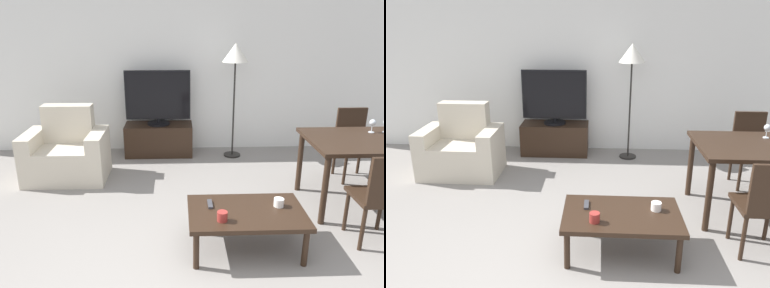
% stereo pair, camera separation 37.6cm
% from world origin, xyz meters
% --- Properties ---
extents(wall_back, '(7.40, 0.06, 2.70)m').
position_xyz_m(wall_back, '(0.00, 3.49, 1.35)').
color(wall_back, white).
rests_on(wall_back, ground_plane).
extents(armchair, '(0.98, 0.66, 0.90)m').
position_xyz_m(armchair, '(-1.40, 2.39, 0.32)').
color(armchair, beige).
rests_on(armchair, ground_plane).
extents(tv_stand, '(0.97, 0.43, 0.46)m').
position_xyz_m(tv_stand, '(-0.30, 3.20, 0.23)').
color(tv_stand, black).
rests_on(tv_stand, ground_plane).
extents(tv, '(0.92, 0.32, 0.78)m').
position_xyz_m(tv, '(-0.30, 3.20, 0.85)').
color(tv, black).
rests_on(tv, tv_stand).
extents(coffee_table, '(0.99, 0.63, 0.37)m').
position_xyz_m(coffee_table, '(0.56, 0.77, 0.33)').
color(coffee_table, black).
rests_on(coffee_table, ground_plane).
extents(dining_table, '(1.23, 0.88, 0.75)m').
position_xyz_m(dining_table, '(1.93, 1.53, 0.66)').
color(dining_table, black).
rests_on(dining_table, ground_plane).
extents(dining_chair_near, '(0.40, 0.40, 0.87)m').
position_xyz_m(dining_chair_near, '(1.72, 0.79, 0.49)').
color(dining_chair_near, black).
rests_on(dining_chair_near, ground_plane).
extents(dining_chair_far, '(0.40, 0.40, 0.87)m').
position_xyz_m(dining_chair_far, '(2.15, 2.28, 0.49)').
color(dining_chair_far, black).
rests_on(dining_chair_far, ground_plane).
extents(floor_lamp, '(0.36, 0.36, 1.61)m').
position_xyz_m(floor_lamp, '(0.77, 3.09, 1.40)').
color(floor_lamp, black).
rests_on(floor_lamp, ground_plane).
extents(remote_primary, '(0.04, 0.15, 0.02)m').
position_xyz_m(remote_primary, '(0.25, 0.88, 0.38)').
color(remote_primary, '#38383D').
rests_on(remote_primary, coffee_table).
extents(cup_white_near, '(0.09, 0.09, 0.07)m').
position_xyz_m(cup_white_near, '(0.85, 0.84, 0.41)').
color(cup_white_near, white).
rests_on(cup_white_near, coffee_table).
extents(cup_colored_far, '(0.09, 0.09, 0.08)m').
position_xyz_m(cup_colored_far, '(0.33, 0.61, 0.41)').
color(cup_colored_far, maroon).
rests_on(cup_colored_far, coffee_table).
extents(wine_glass_center, '(0.07, 0.07, 0.15)m').
position_xyz_m(wine_glass_center, '(2.07, 1.75, 0.85)').
color(wine_glass_center, silver).
rests_on(wine_glass_center, dining_table).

